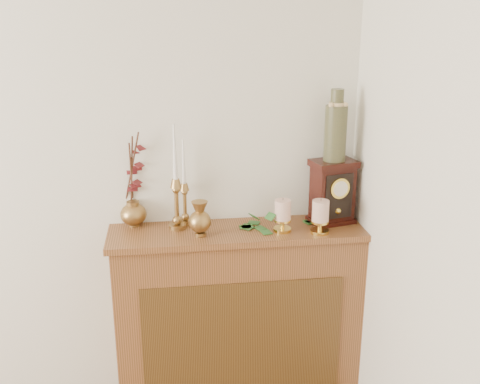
{
  "coord_description": "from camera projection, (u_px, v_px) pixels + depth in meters",
  "views": [
    {
      "loc": [
        1.08,
        -0.38,
        1.93
      ],
      "look_at": [
        1.4,
        2.05,
        1.13
      ],
      "focal_mm": 42.0,
      "sensor_mm": 36.0,
      "label": 1
    }
  ],
  "objects": [
    {
      "name": "bud_vase",
      "position": [
        200.0,
        219.0,
        2.57
      ],
      "size": [
        0.1,
        0.1,
        0.17
      ],
      "rotation": [
        0.0,
        0.0,
        0.4
      ],
      "color": "#9D743F",
      "rests_on": "console_shelf"
    },
    {
      "name": "ginger_jar",
      "position": [
        135.0,
        182.0,
        2.69
      ],
      "size": [
        0.19,
        0.2,
        0.47
      ],
      "rotation": [
        0.0,
        0.0,
        0.39
      ],
      "color": "#9D743F",
      "rests_on": "console_shelf"
    },
    {
      "name": "mantel_clock",
      "position": [
        333.0,
        192.0,
        2.73
      ],
      "size": [
        0.24,
        0.19,
        0.31
      ],
      "rotation": [
        0.0,
        0.0,
        0.23
      ],
      "color": "black",
      "rests_on": "console_shelf"
    },
    {
      "name": "pillar_candle_right",
      "position": [
        320.0,
        215.0,
        2.61
      ],
      "size": [
        0.09,
        0.09,
        0.17
      ],
      "rotation": [
        0.0,
        0.0,
        0.09
      ],
      "color": "#E2BB4F",
      "rests_on": "console_shelf"
    },
    {
      "name": "candlestick_left",
      "position": [
        176.0,
        196.0,
        2.64
      ],
      "size": [
        0.08,
        0.08,
        0.51
      ],
      "rotation": [
        0.0,
        0.0,
        0.3
      ],
      "color": "#9D743F",
      "rests_on": "console_shelf"
    },
    {
      "name": "ivy_garland",
      "position": [
        288.0,
        223.0,
        2.71
      ],
      "size": [
        0.52,
        0.18,
        0.09
      ],
      "rotation": [
        0.0,
        0.0,
        -0.19
      ],
      "color": "#295E23",
      "rests_on": "console_shelf"
    },
    {
      "name": "console_shelf",
      "position": [
        239.0,
        320.0,
        2.84
      ],
      "size": [
        1.24,
        0.34,
        0.93
      ],
      "color": "brown",
      "rests_on": "ground"
    },
    {
      "name": "pillar_candle_left",
      "position": [
        283.0,
        214.0,
        2.63
      ],
      "size": [
        0.09,
        0.09,
        0.17
      ],
      "rotation": [
        0.0,
        0.0,
        0.15
      ],
      "color": "#E2BB4F",
      "rests_on": "console_shelf"
    },
    {
      "name": "candlestick_center",
      "position": [
        185.0,
        197.0,
        2.71
      ],
      "size": [
        0.07,
        0.07,
        0.42
      ],
      "rotation": [
        0.0,
        0.0,
        0.32
      ],
      "color": "#9D743F",
      "rests_on": "console_shelf"
    },
    {
      "name": "ceramic_vase",
      "position": [
        336.0,
        129.0,
        2.63
      ],
      "size": [
        0.11,
        0.11,
        0.34
      ],
      "rotation": [
        0.0,
        0.0,
        0.23
      ],
      "color": "#1B372A",
      "rests_on": "mantel_clock"
    }
  ]
}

